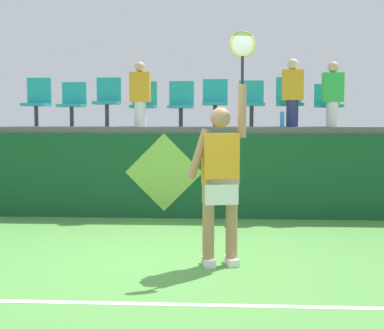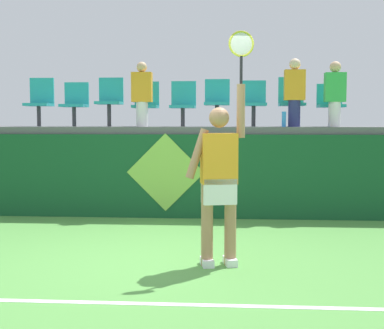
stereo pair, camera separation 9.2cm
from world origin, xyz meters
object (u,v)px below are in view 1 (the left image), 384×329
object	(u,v)px
stadium_chair_4	(181,102)
stadium_chair_5	(215,100)
stadium_chair_6	(251,101)
stadium_chair_0	(37,100)
spectator_0	(293,91)
water_bottle	(282,119)
stadium_chair_1	(73,102)
stadium_chair_2	(108,99)
stadium_chair_3	(144,102)
spectator_1	(333,93)
stadium_chair_8	(328,103)
stadium_chair_7	(289,100)
tennis_ball	(228,255)
spectator_2	(140,93)
tennis_player	(221,176)

from	to	relation	value
stadium_chair_4	stadium_chair_5	xyz separation A→B (m)	(0.60, -0.00, 0.04)
stadium_chair_4	stadium_chair_6	size ratio (longest dim) A/B	0.99
stadium_chair_0	stadium_chair_6	bearing A→B (deg)	-0.10
stadium_chair_0	spectator_0	bearing A→B (deg)	-5.72
water_bottle	stadium_chair_1	distance (m)	3.73
stadium_chair_2	stadium_chair_3	xyz separation A→B (m)	(0.65, 0.00, -0.06)
stadium_chair_1	stadium_chair_6	bearing A→B (deg)	-0.00
spectator_1	stadium_chair_8	bearing A→B (deg)	90.00
spectator_1	stadium_chair_7	bearing A→B (deg)	148.79
tennis_ball	water_bottle	bearing A→B (deg)	72.18
stadium_chair_1	spectator_2	distance (m)	1.36
water_bottle	stadium_chair_0	size ratio (longest dim) A/B	0.28
stadium_chair_4	stadium_chair_7	size ratio (longest dim) A/B	0.93
stadium_chair_3	tennis_player	bearing A→B (deg)	-69.67
tennis_ball	water_bottle	size ratio (longest dim) A/B	0.26
stadium_chair_4	stadium_chair_1	bearing A→B (deg)	-179.88
spectator_0	spectator_1	size ratio (longest dim) A/B	1.04
stadium_chair_6	stadium_chair_7	distance (m)	0.66
stadium_chair_0	spectator_1	bearing A→B (deg)	-4.50
stadium_chair_5	stadium_chair_3	bearing A→B (deg)	179.90
tennis_player	stadium_chair_1	world-z (taller)	tennis_player
stadium_chair_4	stadium_chair_6	bearing A→B (deg)	-0.19
stadium_chair_8	spectator_1	world-z (taller)	spectator_1
stadium_chair_5	spectator_0	bearing A→B (deg)	-18.92
tennis_player	spectator_0	size ratio (longest dim) A/B	2.26
water_bottle	stadium_chair_2	xyz separation A→B (m)	(-3.02, 0.65, 0.37)
water_bottle	spectator_2	size ratio (longest dim) A/B	0.23
water_bottle	stadium_chair_6	xyz separation A→B (m)	(-0.47, 0.65, 0.33)
stadium_chair_7	water_bottle	bearing A→B (deg)	-105.98
water_bottle	stadium_chair_1	world-z (taller)	stadium_chair_1
stadium_chair_5	stadium_chair_1	bearing A→B (deg)	-179.98
tennis_ball	water_bottle	world-z (taller)	water_bottle
stadium_chair_5	spectator_1	distance (m)	2.01
stadium_chair_2	spectator_1	distance (m)	3.90
stadium_chair_0	stadium_chair_3	distance (m)	1.93
stadium_chair_0	spectator_2	size ratio (longest dim) A/B	0.80
stadium_chair_1	stadium_chair_5	xyz separation A→B (m)	(2.55, 0.00, 0.03)
tennis_player	stadium_chair_1	xyz separation A→B (m)	(-2.67, 3.75, 0.95)
tennis_player	stadium_chair_7	xyz separation A→B (m)	(1.17, 3.76, 0.98)
stadium_chair_0	stadium_chair_4	xyz separation A→B (m)	(2.59, -0.00, -0.05)
stadium_chair_6	tennis_ball	bearing A→B (deg)	-96.98
stadium_chair_4	spectator_0	bearing A→B (deg)	-13.27
stadium_chair_1	spectator_2	bearing A→B (deg)	-18.43
stadium_chair_5	stadium_chair_7	distance (m)	1.30
stadium_chair_2	stadium_chair_4	xyz separation A→B (m)	(1.31, 0.00, -0.06)
spectator_1	stadium_chair_1	bearing A→B (deg)	174.94
tennis_ball	stadium_chair_5	world-z (taller)	stadium_chair_5
spectator_1	tennis_ball	bearing A→B (deg)	-120.05
stadium_chair_6	stadium_chair_7	size ratio (longest dim) A/B	0.94
water_bottle	stadium_chair_7	world-z (taller)	stadium_chair_7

